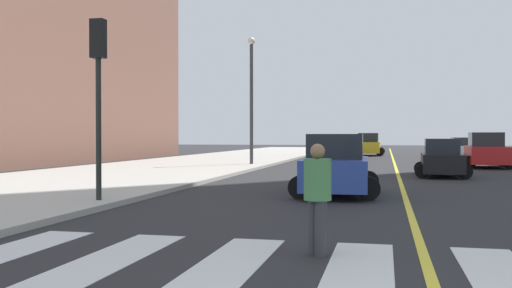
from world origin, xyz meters
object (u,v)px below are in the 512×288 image
car_green_sixth (324,149)px  car_yellow_nearest (369,145)px  traffic_light_far_corner (99,73)px  pedestrian_crossing (318,194)px  car_black_fourth (442,159)px  car_white_fifth (462,149)px  car_blue_second (336,167)px  street_lamp (251,89)px  car_red_third (486,151)px

car_green_sixth → car_yellow_nearest: bearing=72.4°
traffic_light_far_corner → pedestrian_crossing: (6.23, -4.94, -2.50)m
car_black_fourth → pedestrian_crossing: (-3.43, -17.95, 0.14)m
car_white_fifth → pedestrian_crossing: 40.06m
car_blue_second → street_lamp: bearing=110.4°
car_red_third → street_lamp: (-13.34, -1.68, 3.62)m
traffic_light_far_corner → pedestrian_crossing: traffic_light_far_corner is taller
car_green_sixth → car_black_fourth: bearing=-66.9°
street_lamp → car_white_fifth: bearing=47.7°
car_black_fourth → car_green_sixth: 19.40m
car_blue_second → street_lamp: street_lamp is taller
car_white_fifth → pedestrian_crossing: (-6.91, -39.46, 0.15)m
car_red_third → car_black_fourth: bearing=71.1°
car_red_third → pedestrian_crossing: 26.97m
car_green_sixth → traffic_light_far_corner: bearing=-93.1°
car_red_third → car_white_fifth: 13.31m
car_blue_second → traffic_light_far_corner: traffic_light_far_corner is taller
car_blue_second → street_lamp: 17.23m
traffic_light_far_corner → car_black_fourth: bearing=53.4°
pedestrian_crossing → street_lamp: (-6.75, 24.48, 3.62)m
car_black_fourth → car_white_fifth: (3.48, 21.51, -0.00)m
car_green_sixth → pedestrian_crossing: car_green_sixth is taller
car_yellow_nearest → car_red_third: car_yellow_nearest is taller
pedestrian_crossing → car_red_third: bearing=-53.9°
car_black_fourth → street_lamp: bearing=-30.8°
car_white_fifth → traffic_light_far_corner: size_ratio=0.81×
car_black_fourth → street_lamp: (-10.17, 6.53, 3.77)m
car_yellow_nearest → pedestrian_crossing: 45.02m
car_blue_second → car_red_third: car_red_third is taller
car_black_fourth → pedestrian_crossing: pedestrian_crossing is taller
car_blue_second → car_black_fourth: car_blue_second is taller
street_lamp → car_green_sixth: bearing=75.1°
car_red_third → car_white_fifth: (0.32, 13.31, -0.15)m
pedestrian_crossing → traffic_light_far_corner: bearing=11.9°
car_yellow_nearest → street_lamp: 21.76m
car_blue_second → car_white_fifth: car_blue_second is taller
car_white_fifth → traffic_light_far_corner: (-13.14, -34.53, 2.65)m
car_black_fourth → car_white_fifth: car_black_fourth is taller
car_black_fourth → car_blue_second: bearing=68.8°
car_yellow_nearest → car_black_fourth: car_yellow_nearest is taller
car_green_sixth → street_lamp: 12.50m
car_black_fourth → car_white_fifth: 21.79m
traffic_light_far_corner → street_lamp: street_lamp is taller
car_blue_second → car_green_sixth: size_ratio=1.08×
car_yellow_nearest → pedestrian_crossing: car_yellow_nearest is taller
car_white_fifth → street_lamp: (-13.66, -14.99, 3.77)m
car_green_sixth → traffic_light_far_corner: (-2.56, -31.06, 2.63)m
car_black_fourth → street_lamp: street_lamp is taller
car_white_fifth → car_red_third: bearing=87.3°
car_green_sixth → car_blue_second: bearing=-81.6°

